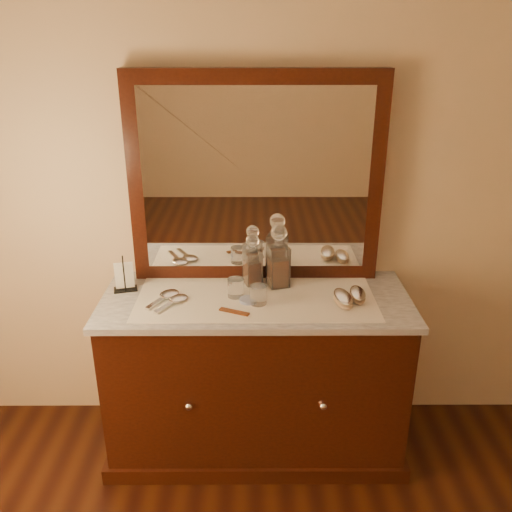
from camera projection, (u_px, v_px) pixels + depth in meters
name	position (u px, v px, depth m)	size (l,w,h in m)	color
dresser_cabinet	(256.00, 376.00, 2.64)	(1.40, 0.55, 0.82)	black
dresser_plinth	(256.00, 435.00, 2.78)	(1.46, 0.59, 0.08)	black
knob_left	(189.00, 406.00, 2.36)	(0.04, 0.04, 0.04)	silver
knob_right	(323.00, 406.00, 2.36)	(0.04, 0.04, 0.04)	silver
marble_top	(256.00, 300.00, 2.48)	(1.44, 0.59, 0.03)	silver
mirror_frame	(256.00, 179.00, 2.51)	(1.20, 0.08, 1.00)	black
mirror_glass	(256.00, 181.00, 2.47)	(1.06, 0.01, 0.86)	white
lace_runner	(256.00, 299.00, 2.45)	(1.10, 0.45, 0.00)	beige
pin_dish	(248.00, 300.00, 2.42)	(0.08, 0.08, 0.01)	silver
comb	(234.00, 312.00, 2.32)	(0.14, 0.03, 0.01)	brown
napkin_rack	(124.00, 277.00, 2.52)	(0.12, 0.09, 0.16)	black
decanter_left	(253.00, 265.00, 2.56)	(0.10, 0.10, 0.26)	brown
decanter_right	(278.00, 262.00, 2.54)	(0.12, 0.12, 0.31)	brown
brush_near	(343.00, 299.00, 2.40)	(0.10, 0.18, 0.05)	tan
brush_far	(358.00, 295.00, 2.44)	(0.07, 0.16, 0.04)	tan
hand_mirror_outer	(167.00, 296.00, 2.46)	(0.15, 0.22, 0.02)	silver
hand_mirror_inner	(176.00, 300.00, 2.42)	(0.15, 0.20, 0.02)	silver
tumblers	(247.00, 291.00, 2.42)	(0.18, 0.15, 0.09)	white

